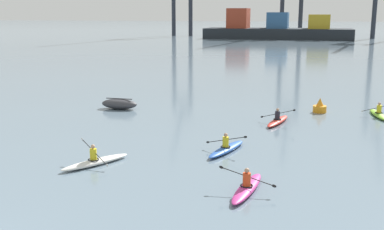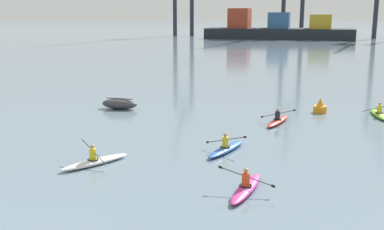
{
  "view_description": "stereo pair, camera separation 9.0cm",
  "coord_description": "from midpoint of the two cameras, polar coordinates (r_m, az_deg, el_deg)",
  "views": [
    {
      "loc": [
        9.64,
        -8.06,
        6.56
      ],
      "look_at": [
        2.86,
        18.31,
        0.6
      ],
      "focal_mm": 43.49,
      "sensor_mm": 36.0,
      "label": 1
    },
    {
      "loc": [
        9.72,
        -8.04,
        6.56
      ],
      "look_at": [
        2.86,
        18.31,
        0.6
      ],
      "focal_mm": 43.49,
      "sensor_mm": 36.0,
      "label": 2
    }
  ],
  "objects": [
    {
      "name": "kayak_white",
      "position": [
        21.09,
        -11.7,
        -5.55
      ],
      "size": [
        2.3,
        3.21,
        1.08
      ],
      "color": "silver",
      "rests_on": "ground"
    },
    {
      "name": "kayak_lime",
      "position": [
        32.56,
        21.99,
        0.12
      ],
      "size": [
        2.21,
        3.45,
        0.96
      ],
      "color": "#7ABC2D",
      "rests_on": "ground"
    },
    {
      "name": "kayak_magenta",
      "position": [
        17.79,
        6.81,
        -8.78
      ],
      "size": [
        2.23,
        3.45,
        0.95
      ],
      "color": "#C13384",
      "rests_on": "ground"
    },
    {
      "name": "container_barge",
      "position": [
        126.48,
        10.44,
        10.3
      ],
      "size": [
        37.98,
        11.29,
        7.89
      ],
      "color": "#1E2328",
      "rests_on": "ground"
    },
    {
      "name": "kayak_blue",
      "position": [
        22.63,
        4.31,
        -4.09
      ],
      "size": [
        2.14,
        3.43,
        0.96
      ],
      "color": "#2856B2",
      "rests_on": "ground"
    },
    {
      "name": "channel_buoy",
      "position": [
        32.6,
        15.5,
        0.93
      ],
      "size": [
        0.9,
        0.9,
        1.0
      ],
      "color": "orange",
      "rests_on": "ground"
    },
    {
      "name": "kayak_red",
      "position": [
        28.81,
        10.56,
        -0.67
      ],
      "size": [
        2.16,
        3.44,
        1.0
      ],
      "color": "red",
      "rests_on": "ground"
    },
    {
      "name": "capsized_dinghy",
      "position": [
        32.99,
        -8.8,
        1.35
      ],
      "size": [
        2.61,
        1.13,
        0.76
      ],
      "color": "#38383D",
      "rests_on": "ground"
    }
  ]
}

